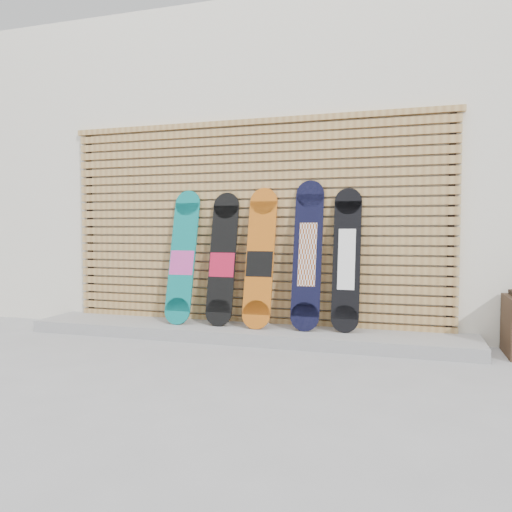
# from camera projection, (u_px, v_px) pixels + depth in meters

# --- Properties ---
(ground) EXTENTS (80.00, 80.00, 0.00)m
(ground) POSITION_uv_depth(u_px,v_px,m) (234.00, 355.00, 4.45)
(ground) COLOR gray
(ground) RESTS_ON ground
(building) EXTENTS (12.00, 5.00, 3.60)m
(building) POSITION_uv_depth(u_px,v_px,m) (341.00, 185.00, 7.56)
(building) COLOR silver
(building) RESTS_ON ground
(concrete_step) EXTENTS (4.60, 0.70, 0.12)m
(concrete_step) POSITION_uv_depth(u_px,v_px,m) (242.00, 333.00, 5.14)
(concrete_step) COLOR gray
(concrete_step) RESTS_ON ground
(slat_wall) EXTENTS (4.26, 0.08, 2.29)m
(slat_wall) POSITION_uv_depth(u_px,v_px,m) (250.00, 222.00, 5.36)
(slat_wall) COLOR #A97E46
(slat_wall) RESTS_ON ground
(snowboard_0) EXTENTS (0.29, 0.37, 1.44)m
(snowboard_0) POSITION_uv_depth(u_px,v_px,m) (183.00, 257.00, 5.38)
(snowboard_0) COLOR #0B7170
(snowboard_0) RESTS_ON concrete_step
(snowboard_1) EXTENTS (0.29, 0.33, 1.40)m
(snowboard_1) POSITION_uv_depth(u_px,v_px,m) (223.00, 259.00, 5.27)
(snowboard_1) COLOR black
(snowboard_1) RESTS_ON concrete_step
(snowboard_2) EXTENTS (0.29, 0.37, 1.44)m
(snowboard_2) POSITION_uv_depth(u_px,v_px,m) (260.00, 258.00, 5.13)
(snowboard_2) COLOR #B75A13
(snowboard_2) RESTS_ON concrete_step
(snowboard_3) EXTENTS (0.29, 0.33, 1.51)m
(snowboard_3) POSITION_uv_depth(u_px,v_px,m) (308.00, 254.00, 5.00)
(snowboard_3) COLOR black
(snowboard_3) RESTS_ON concrete_step
(snowboard_4) EXTENTS (0.27, 0.28, 1.42)m
(snowboard_4) POSITION_uv_depth(u_px,v_px,m) (347.00, 259.00, 4.92)
(snowboard_4) COLOR black
(snowboard_4) RESTS_ON concrete_step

